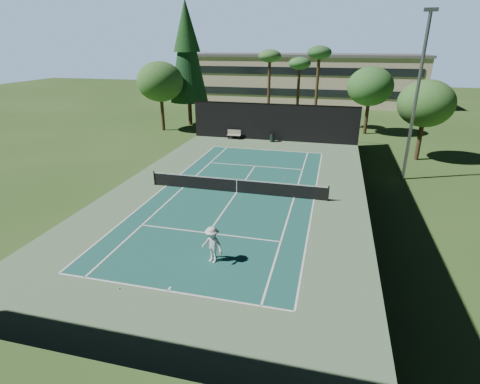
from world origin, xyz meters
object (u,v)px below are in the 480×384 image
Objects in this scene: tennis_net at (237,185)px; tennis_ball_b at (221,175)px; tennis_ball_c at (284,178)px; tennis_ball_d at (202,172)px; tennis_ball_a at (119,288)px; trash_bin at (272,138)px; park_bench at (234,134)px; player at (212,245)px.

tennis_net is 4.06m from tennis_ball_b.
tennis_ball_c is 6.91m from tennis_ball_d.
tennis_ball_a reaches higher than tennis_ball_d.
trash_bin is (-2.90, 11.42, 0.44)m from tennis_ball_c.
tennis_ball_a is at bearing -89.83° from tennis_ball_b.
tennis_net reaches higher than trash_bin.
tennis_net reaches higher than park_bench.
trash_bin is at bearing 104.23° from tennis_ball_c.
player is 12.99m from tennis_ball_b.
tennis_ball_d is (-5.15, 12.94, -0.91)m from player.
tennis_ball_c is at bearing -58.08° from park_bench.
tennis_ball_b is 0.04× the size of park_bench.
tennis_ball_c is (5.04, 16.21, -0.00)m from tennis_ball_a.
tennis_ball_c is (1.76, 13.10, -0.91)m from player.
player is at bearing -75.15° from tennis_ball_b.
tennis_net is 4.95m from tennis_ball_c.
player reaches higher than tennis_ball_c.
tennis_ball_d is 12.26m from trash_bin.
tennis_ball_a is (-2.13, -12.24, -0.52)m from tennis_net.
trash_bin is (4.01, 11.58, 0.45)m from tennis_ball_d.
tennis_net is 9.22m from player.
tennis_net is 13.65× the size of trash_bin.
tennis_ball_d is at bearing 96.65° from tennis_ball_a.
tennis_ball_b is 1.87m from tennis_ball_d.
tennis_ball_c is at bearing -75.77° from trash_bin.
tennis_net is at bearing 118.86° from player.
tennis_ball_a is at bearing -99.85° from tennis_net.
player is at bearing -82.82° from tennis_net.
tennis_ball_d is at bearing -109.12° from trash_bin.
player is 25.41m from park_bench.
tennis_net is at bearing -74.40° from park_bench.
tennis_ball_d is (-6.91, -0.16, -0.00)m from tennis_ball_c.
trash_bin is at bearing 85.56° from tennis_ball_a.
tennis_net reaches higher than tennis_ball_d.
tennis_ball_a reaches higher than tennis_ball_b.
trash_bin reaches higher than tennis_ball_d.
tennis_ball_d is 0.06× the size of trash_bin.
player is 13.25m from tennis_ball_c.
tennis_ball_d is at bearing 167.23° from tennis_ball_b.
tennis_ball_d is 11.87m from park_bench.
park_bench is (-7.29, 11.70, 0.51)m from tennis_ball_c.
trash_bin is (0.02, 15.39, -0.08)m from tennis_net.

